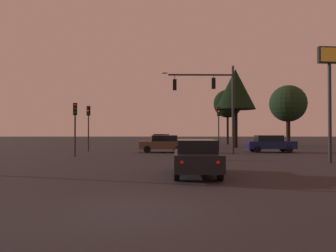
# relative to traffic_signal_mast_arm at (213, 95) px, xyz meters

# --- Properties ---
(ground_plane) EXTENTS (168.00, 168.00, 0.00)m
(ground_plane) POSITION_rel_traffic_signal_mast_arm_xyz_m (-4.68, 5.50, -4.89)
(ground_plane) COLOR #262326
(ground_plane) RESTS_ON ground
(traffic_signal_mast_arm) EXTENTS (6.02, 0.43, 7.27)m
(traffic_signal_mast_arm) POSITION_rel_traffic_signal_mast_arm_xyz_m (0.00, 0.00, 0.00)
(traffic_signal_mast_arm) COLOR #232326
(traffic_signal_mast_arm) RESTS_ON ground
(traffic_light_corner_left) EXTENTS (0.32, 0.36, 4.27)m
(traffic_light_corner_left) POSITION_rel_traffic_signal_mast_arm_xyz_m (-11.23, 4.04, -1.86)
(traffic_light_corner_left) COLOR #232326
(traffic_light_corner_left) RESTS_ON ground
(traffic_light_corner_right) EXTENTS (0.32, 0.36, 4.29)m
(traffic_light_corner_right) POSITION_rel_traffic_signal_mast_arm_xyz_m (1.33, 5.52, -1.84)
(traffic_light_corner_right) COLOR #232326
(traffic_light_corner_right) RESTS_ON ground
(traffic_light_median) EXTENTS (0.35, 0.38, 3.99)m
(traffic_light_median) POSITION_rel_traffic_signal_mast_arm_xyz_m (-10.68, -2.43, -2.05)
(traffic_light_median) COLOR #232326
(traffic_light_median) RESTS_ON ground
(car_nearside_lane) EXTENTS (1.98, 4.62, 1.52)m
(car_nearside_lane) POSITION_rel_traffic_signal_mast_arm_xyz_m (-2.61, -12.90, -4.09)
(car_nearside_lane) COLOR black
(car_nearside_lane) RESTS_ON ground
(car_crossing_left) EXTENTS (4.27, 1.84, 1.52)m
(car_crossing_left) POSITION_rel_traffic_signal_mast_arm_xyz_m (5.39, 2.30, -4.09)
(car_crossing_left) COLOR #0F1947
(car_crossing_left) RESTS_ON ground
(car_crossing_right) EXTENTS (4.31, 2.18, 1.52)m
(car_crossing_right) POSITION_rel_traffic_signal_mast_arm_xyz_m (-4.19, 2.35, -4.09)
(car_crossing_right) COLOR #473828
(car_crossing_right) RESTS_ON ground
(car_far_lane) EXTENTS (2.88, 4.86, 1.52)m
(car_far_lane) POSITION_rel_traffic_signal_mast_arm_xyz_m (-4.53, 15.92, -4.09)
(car_far_lane) COLOR gray
(car_far_lane) RESTS_ON ground
(store_sign_illuminated) EXTENTS (1.42, 0.37, 6.97)m
(store_sign_illuminated) POSITION_rel_traffic_signal_mast_arm_xyz_m (5.95, -7.26, 0.22)
(store_sign_illuminated) COLOR #232326
(store_sign_illuminated) RESTS_ON ground
(tree_behind_sign) EXTENTS (4.71, 4.71, 7.81)m
(tree_behind_sign) POSITION_rel_traffic_signal_mast_arm_xyz_m (11.80, 14.93, 0.53)
(tree_behind_sign) COLOR black
(tree_behind_sign) RESTS_ON ground
(tree_left_far) EXTENTS (4.03, 4.03, 7.85)m
(tree_left_far) POSITION_rel_traffic_signal_mast_arm_xyz_m (4.92, 19.73, 0.92)
(tree_left_far) COLOR black
(tree_left_far) RESTS_ON ground
(tree_center_horizon) EXTENTS (4.64, 4.64, 9.10)m
(tree_center_horizon) POSITION_rel_traffic_signal_mast_arm_xyz_m (4.15, 10.86, 1.83)
(tree_center_horizon) COLOR black
(tree_center_horizon) RESTS_ON ground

